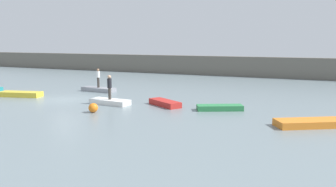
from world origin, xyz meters
TOP-DOWN VIEW (x-y plane):
  - ground_plane at (0.00, 0.00)m, footprint 120.00×120.00m
  - embankment_wall at (0.00, 23.40)m, footprint 80.00×1.20m
  - rowboat_yellow at (-4.39, -0.22)m, footprint 3.67×1.94m
  - rowboat_grey at (-0.17, 4.76)m, footprint 3.26×1.19m
  - rowboat_white at (4.30, -0.06)m, footprint 3.04×1.27m
  - rowboat_red at (8.19, 1.06)m, footprint 2.88×2.26m
  - rowboat_green at (12.16, 1.15)m, footprint 3.11×2.15m
  - rowboat_orange at (17.82, -0.97)m, footprint 4.02×3.07m
  - person_dark_shirt at (4.30, -0.06)m, footprint 0.32×0.32m
  - person_white_shirt at (-0.17, 4.76)m, footprint 0.32×0.32m
  - mooring_buoy at (4.91, -2.86)m, footprint 0.61×0.61m

SIDE VIEW (x-z plane):
  - ground_plane at x=0.00m, z-range 0.00..0.00m
  - rowboat_green at x=12.16m, z-range 0.00..0.35m
  - rowboat_white at x=4.30m, z-range 0.00..0.36m
  - rowboat_grey at x=-0.17m, z-range 0.00..0.37m
  - rowboat_orange at x=17.82m, z-range 0.00..0.38m
  - rowboat_red at x=8.19m, z-range 0.00..0.39m
  - rowboat_yellow at x=-4.39m, z-range 0.00..0.41m
  - mooring_buoy at x=4.91m, z-range 0.00..0.61m
  - embankment_wall at x=0.00m, z-range 0.00..2.59m
  - person_white_shirt at x=-0.17m, z-range 0.47..2.20m
  - person_dark_shirt at x=4.30m, z-range 0.48..2.26m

